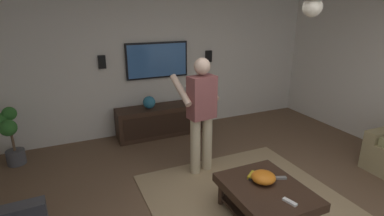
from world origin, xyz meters
TOP-DOWN VIEW (x-y plane):
  - wall_back_tv at (3.13, 0.00)m, footprint 0.10×6.24m
  - area_rug at (0.28, -0.09)m, footprint 2.50×2.28m
  - coffee_table at (0.08, -0.09)m, footprint 1.00×0.80m
  - media_console at (2.79, 0.17)m, footprint 0.45×1.70m
  - tv at (3.03, 0.17)m, footprint 0.05×1.15m
  - person_standing at (1.32, 0.12)m, footprint 0.59×0.59m
  - potted_plant_tall at (2.65, 2.61)m, footprint 0.40×0.36m
  - bowl at (0.18, -0.11)m, footprint 0.27×0.27m
  - remote_white at (-0.23, -0.12)m, footprint 0.16×0.08m
  - remote_black at (0.25, -0.06)m, footprint 0.11×0.15m
  - remote_grey at (0.16, -0.32)m, footprint 0.10×0.16m
  - book at (0.26, -0.11)m, footprint 0.27×0.26m
  - vase_round at (2.77, 0.43)m, footprint 0.22×0.22m
  - wall_speaker_left at (3.05, -0.88)m, footprint 0.06×0.12m
  - wall_speaker_right at (3.05, 1.13)m, footprint 0.06×0.12m

SIDE VIEW (x-z plane):
  - area_rug at x=0.28m, z-range 0.00..0.01m
  - media_console at x=2.79m, z-range 0.00..0.55m
  - coffee_table at x=0.08m, z-range 0.10..0.50m
  - remote_white at x=-0.23m, z-range 0.40..0.42m
  - remote_black at x=0.25m, z-range 0.40..0.42m
  - remote_grey at x=0.16m, z-range 0.40..0.42m
  - book at x=0.26m, z-range 0.40..0.44m
  - bowl at x=0.18m, z-range 0.40..0.52m
  - potted_plant_tall at x=2.65m, z-range 0.09..0.97m
  - vase_round at x=2.77m, z-range 0.55..0.77m
  - person_standing at x=1.32m, z-range 0.11..1.75m
  - wall_back_tv at x=3.13m, z-range 0.00..2.65m
  - tv at x=3.03m, z-range 1.02..1.67m
  - wall_speaker_left at x=3.05m, z-range 1.24..1.46m
  - wall_speaker_right at x=3.05m, z-range 1.27..1.49m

